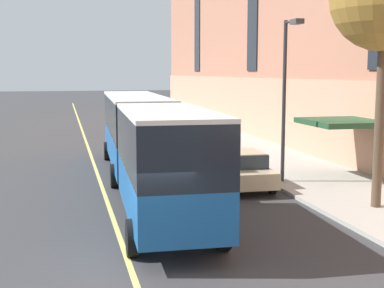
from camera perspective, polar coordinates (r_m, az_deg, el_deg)
ground_plane at (r=13.81m, az=-5.69°, el=-12.73°), size 260.00×260.00×0.00m
city_bus at (r=21.94m, az=-5.11°, el=0.68°), size 3.41×19.35×3.72m
parked_car_champagne_1 at (r=22.49m, az=5.31°, el=-2.67°), size 1.99×4.66×1.56m
parked_car_darkgray_3 at (r=40.35m, az=-3.10°, el=1.93°), size 1.91×4.34×1.56m
street_lamp at (r=22.73m, az=10.06°, el=6.32°), size 0.36×1.48×6.79m
lane_centerline at (r=16.61m, az=-7.94°, el=-9.21°), size 0.16×140.00×0.01m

